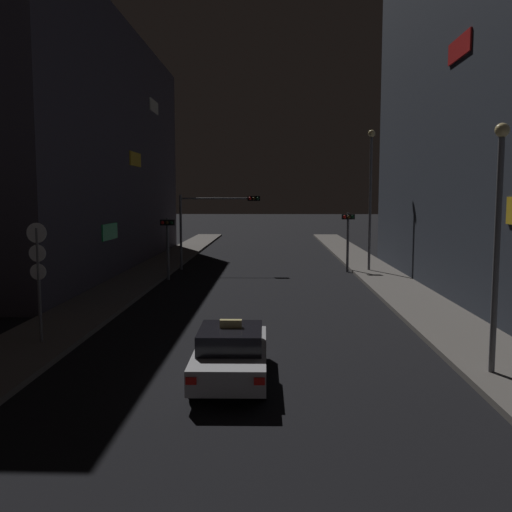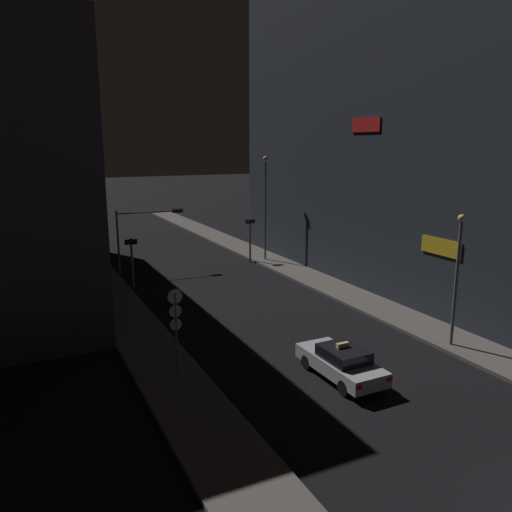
{
  "view_description": "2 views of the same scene",
  "coord_description": "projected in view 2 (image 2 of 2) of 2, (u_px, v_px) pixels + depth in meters",
  "views": [
    {
      "loc": [
        0.59,
        -3.91,
        4.74
      ],
      "look_at": [
        -0.13,
        20.9,
        2.12
      ],
      "focal_mm": 39.48,
      "sensor_mm": 36.0,
      "label": 1
    },
    {
      "loc": [
        -12.43,
        -6.16,
        9.75
      ],
      "look_at": [
        0.82,
        21.07,
        3.05
      ],
      "focal_mm": 35.54,
      "sensor_mm": 36.0,
      "label": 2
    }
  ],
  "objects": [
    {
      "name": "street_lamp_near_block",
      "position": [
        457.0,
        269.0,
        23.98
      ],
      "size": [
        0.36,
        0.36,
        6.4
      ],
      "color": "slate",
      "rests_on": "sidewalk_right"
    },
    {
      "name": "sign_pole_left",
      "position": [
        176.0,
        323.0,
        21.07
      ],
      "size": [
        0.63,
        0.1,
        3.76
      ],
      "color": "slate",
      "rests_on": "sidewalk_left"
    },
    {
      "name": "sidewalk_left",
      "position": [
        100.0,
        278.0,
        37.28
      ],
      "size": [
        2.87,
        66.6,
        0.18
      ],
      "primitive_type": "cube",
      "color": "#5B5651",
      "rests_on": "ground_plane"
    },
    {
      "name": "sidewalk_right",
      "position": [
        269.0,
        260.0,
        43.28
      ],
      "size": [
        2.87,
        66.6,
        0.18
      ],
      "primitive_type": "cube",
      "color": "#5B5651",
      "rests_on": "ground_plane"
    },
    {
      "name": "building_facade_right",
      "position": [
        414.0,
        111.0,
        33.68
      ],
      "size": [
        7.85,
        34.99,
        23.82
      ],
      "color": "#282D38",
      "rests_on": "ground_plane"
    },
    {
      "name": "street_lamp_far_block",
      "position": [
        265.0,
        196.0,
        41.92
      ],
      "size": [
        0.45,
        0.45,
        8.63
      ],
      "color": "slate",
      "rests_on": "sidewalk_right"
    },
    {
      "name": "traffic_light_left_kerb",
      "position": [
        132.0,
        253.0,
        34.32
      ],
      "size": [
        0.8,
        0.42,
        3.54
      ],
      "color": "slate",
      "rests_on": "ground_plane"
    },
    {
      "name": "traffic_light_right_kerb",
      "position": [
        250.0,
        231.0,
        42.16
      ],
      "size": [
        0.8,
        0.42,
        3.74
      ],
      "color": "slate",
      "rests_on": "ground_plane"
    },
    {
      "name": "taxi",
      "position": [
        341.0,
        362.0,
        21.41
      ],
      "size": [
        1.86,
        4.47,
        1.62
      ],
      "color": "#B7B7BC",
      "rests_on": "ground_plane"
    },
    {
      "name": "traffic_light_overhead",
      "position": [
        145.0,
        226.0,
        39.05
      ],
      "size": [
        5.22,
        0.41,
        4.88
      ],
      "color": "slate",
      "rests_on": "ground_plane"
    }
  ]
}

